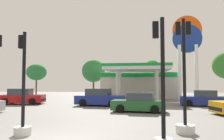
{
  "coord_description": "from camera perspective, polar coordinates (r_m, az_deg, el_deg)",
  "views": [
    {
      "loc": [
        3.28,
        -8.0,
        2.14
      ],
      "look_at": [
        -0.18,
        17.08,
        3.57
      ],
      "focal_mm": 36.92,
      "sensor_mm": 36.0,
      "label": 1
    }
  ],
  "objects": [
    {
      "name": "car_2",
      "position": [
        21.82,
        -3.02,
        -6.94
      ],
      "size": [
        4.65,
        2.37,
        1.61
      ],
      "color": "black",
      "rests_on": "ground"
    },
    {
      "name": "traffic_signal_1",
      "position": [
        10.44,
        17.53,
        -6.47
      ],
      "size": [
        0.8,
        0.8,
        4.95
      ],
      "color": "silver",
      "rests_on": "ground"
    },
    {
      "name": "car_4",
      "position": [
        25.34,
        -21.42,
        -6.25
      ],
      "size": [
        4.61,
        2.49,
        1.57
      ],
      "color": "black",
      "rests_on": "ground"
    },
    {
      "name": "traffic_signal_3",
      "position": [
        10.34,
        -21.21,
        -8.11
      ],
      "size": [
        0.7,
        0.71,
        4.29
      ],
      "color": "silver",
      "rests_on": "ground"
    },
    {
      "name": "tree_0",
      "position": [
        41.25,
        -18.19,
        -0.52
      ],
      "size": [
        3.37,
        3.37,
        5.39
      ],
      "color": "brown",
      "rests_on": "ground"
    },
    {
      "name": "tree_1",
      "position": [
        37.77,
        -4.6,
        -0.23
      ],
      "size": [
        3.78,
        3.78,
        5.97
      ],
      "color": "brown",
      "rests_on": "ground"
    },
    {
      "name": "traffic_signal_2",
      "position": [
        7.95,
        12.32,
        -8.1
      ],
      "size": [
        0.63,
        0.67,
        4.37
      ],
      "color": "silver",
      "rests_on": "ground"
    },
    {
      "name": "car_5",
      "position": [
        17.39,
        6.65,
        -8.16
      ],
      "size": [
        4.09,
        2.09,
        1.42
      ],
      "color": "black",
      "rests_on": "ground"
    },
    {
      "name": "station_pole_sign",
      "position": [
        31.22,
        18.16,
        5.47
      ],
      "size": [
        3.71,
        0.56,
        10.84
      ],
      "color": "white",
      "rests_on": "ground"
    },
    {
      "name": "car_0",
      "position": [
        23.11,
        21.82,
        -6.66
      ],
      "size": [
        4.4,
        2.59,
        1.48
      ],
      "color": "black",
      "rests_on": "ground"
    },
    {
      "name": "gas_station",
      "position": [
        33.41,
        6.57,
        -3.35
      ],
      "size": [
        10.36,
        12.87,
        4.28
      ],
      "color": "beige",
      "rests_on": "ground"
    },
    {
      "name": "tree_2",
      "position": [
        38.49,
        9.95,
        0.1
      ],
      "size": [
        2.82,
        2.82,
        5.93
      ],
      "color": "brown",
      "rests_on": "ground"
    }
  ]
}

